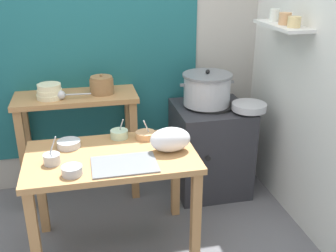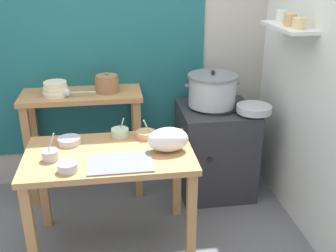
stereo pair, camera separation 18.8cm
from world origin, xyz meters
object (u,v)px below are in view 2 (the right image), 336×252
object	(u,v)px
stove_block	(215,149)
prep_bowl_2	(120,132)
prep_bowl_3	(69,140)
prep_bowl_4	(146,134)
clay_pot	(107,84)
serving_tray	(120,163)
back_shelf_table	(83,119)
prep_bowl_1	(50,155)
wide_pan	(254,109)
steamer_pot	(212,90)
plastic_bag	(168,140)
prep_bowl_0	(68,167)
bowl_stack_enamel	(56,89)
prep_table	(110,167)

from	to	relation	value
stove_block	prep_bowl_2	distance (m)	0.96
prep_bowl_3	prep_bowl_4	bearing A→B (deg)	3.63
clay_pot	serving_tray	bearing A→B (deg)	-86.20
prep_bowl_4	back_shelf_table	bearing A→B (deg)	130.84
prep_bowl_1	stove_block	bearing A→B (deg)	28.04
wide_pan	back_shelf_table	bearing A→B (deg)	166.84
prep_bowl_2	steamer_pot	bearing A→B (deg)	26.83
serving_tray	plastic_bag	xyz separation A→B (m)	(0.32, 0.13, 0.08)
prep_bowl_0	prep_bowl_3	world-z (taller)	prep_bowl_0
serving_tray	wide_pan	size ratio (longest dim) A/B	1.45
clay_pot	prep_bowl_3	size ratio (longest dim) A/B	1.21
clay_pot	stove_block	bearing A→B (deg)	-8.39
wide_pan	prep_bowl_0	bearing A→B (deg)	-154.78
clay_pot	prep_bowl_3	bearing A→B (deg)	-115.38
steamer_pot	bowl_stack_enamel	xyz separation A→B (m)	(-1.24, 0.07, 0.04)
prep_bowl_4	prep_bowl_0	bearing A→B (deg)	-140.15
steamer_pot	wide_pan	size ratio (longest dim) A/B	1.64
steamer_pot	serving_tray	size ratio (longest dim) A/B	1.13
prep_bowl_0	prep_bowl_4	world-z (taller)	prep_bowl_4
clay_pot	serving_tray	world-z (taller)	clay_pot
steamer_pot	prep_bowl_2	bearing A→B (deg)	-153.17
stove_block	steamer_pot	world-z (taller)	steamer_pot
steamer_pot	stove_block	bearing A→B (deg)	-26.62
prep_table	prep_bowl_4	distance (m)	0.36
prep_bowl_2	prep_bowl_3	distance (m)	0.36
back_shelf_table	prep_bowl_2	size ratio (longest dim) A/B	6.58
prep_bowl_3	prep_bowl_0	bearing A→B (deg)	-87.07
bowl_stack_enamel	prep_bowl_3	bearing A→B (deg)	-76.68
serving_tray	prep_bowl_4	xyz separation A→B (m)	(0.20, 0.37, 0.02)
back_shelf_table	bowl_stack_enamel	distance (m)	0.34
stove_block	clay_pot	xyz separation A→B (m)	(-0.88, 0.13, 0.58)
back_shelf_table	plastic_bag	xyz separation A→B (m)	(0.59, -0.78, 0.12)
wide_pan	prep_bowl_3	xyz separation A→B (m)	(-1.40, -0.26, -0.06)
prep_bowl_2	prep_bowl_4	bearing A→B (deg)	-12.93
prep_table	clay_pot	distance (m)	0.83
back_shelf_table	steamer_pot	world-z (taller)	steamer_pot
wide_pan	prep_bowl_3	size ratio (longest dim) A/B	1.77
prep_bowl_1	prep_bowl_4	world-z (taller)	prep_bowl_1
prep_table	back_shelf_table	world-z (taller)	back_shelf_table
serving_tray	clay_pot	bearing A→B (deg)	93.80
stove_block	bowl_stack_enamel	xyz separation A→B (m)	(-1.28, 0.09, 0.57)
steamer_pot	bowl_stack_enamel	bearing A→B (deg)	176.60
plastic_bag	prep_bowl_2	size ratio (longest dim) A/B	1.85
plastic_bag	prep_bowl_3	distance (m)	0.69
plastic_bag	prep_bowl_1	bearing A→B (deg)	-178.65
stove_block	prep_table	bearing A→B (deg)	-145.30
plastic_bag	prep_bowl_4	distance (m)	0.28
stove_block	serving_tray	bearing A→B (deg)	-136.30
prep_bowl_1	serving_tray	bearing A→B (deg)	-15.12
steamer_pot	prep_bowl_3	distance (m)	1.22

